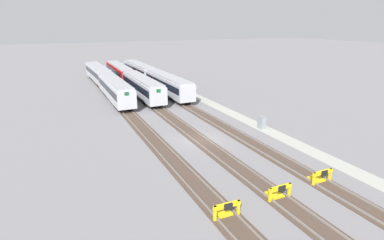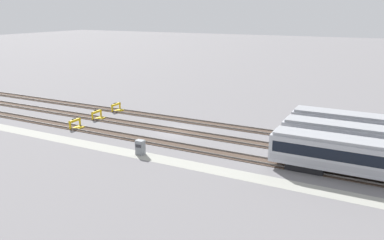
{
  "view_description": "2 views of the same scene",
  "coord_description": "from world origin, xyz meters",
  "px_view_note": "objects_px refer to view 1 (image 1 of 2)",
  "views": [
    {
      "loc": [
        -28.07,
        14.31,
        12.6
      ],
      "look_at": [
        2.23,
        0.0,
        1.8
      ],
      "focal_mm": 28.0,
      "sensor_mm": 36.0,
      "label": 1
    },
    {
      "loc": [
        22.47,
        -40.18,
        14.96
      ],
      "look_at": [
        2.23,
        0.0,
        1.8
      ],
      "focal_mm": 35.0,
      "sensor_mm": 36.0,
      "label": 2
    }
  ],
  "objects_px": {
    "bumper_stop_middle_track": "(225,210)",
    "bumper_stop_nearest_track": "(320,176)",
    "subway_car_front_row_right_inner": "(139,71)",
    "subway_car_front_row_leftmost": "(115,89)",
    "subway_car_front_row_rightmost": "(119,72)",
    "bumper_stop_near_inner_track": "(278,192)",
    "subway_car_front_row_left_inner": "(142,87)",
    "electrical_cabinet": "(262,122)",
    "subway_car_back_row_leftmost": "(168,84)",
    "subway_car_front_row_centre": "(98,73)"
  },
  "relations": [
    {
      "from": "subway_car_front_row_centre",
      "to": "subway_car_back_row_leftmost",
      "type": "xyz_separation_m",
      "value": [
        -18.72,
        -9.49,
        0.0
      ]
    },
    {
      "from": "subway_car_front_row_left_inner",
      "to": "electrical_cabinet",
      "type": "relative_size",
      "value": 11.26
    },
    {
      "from": "subway_car_front_row_centre",
      "to": "electrical_cabinet",
      "type": "bearing_deg",
      "value": -161.71
    },
    {
      "from": "subway_car_front_row_leftmost",
      "to": "subway_car_front_row_right_inner",
      "type": "height_order",
      "value": "same"
    },
    {
      "from": "subway_car_front_row_rightmost",
      "to": "bumper_stop_nearest_track",
      "type": "bearing_deg",
      "value": -174.88
    },
    {
      "from": "subway_car_front_row_left_inner",
      "to": "bumper_stop_near_inner_track",
      "type": "relative_size",
      "value": 9.0
    },
    {
      "from": "subway_car_front_row_left_inner",
      "to": "bumper_stop_middle_track",
      "type": "height_order",
      "value": "subway_car_front_row_left_inner"
    },
    {
      "from": "subway_car_front_row_rightmost",
      "to": "bumper_stop_near_inner_track",
      "type": "relative_size",
      "value": 9.01
    },
    {
      "from": "subway_car_back_row_leftmost",
      "to": "electrical_cabinet",
      "type": "bearing_deg",
      "value": -169.65
    },
    {
      "from": "subway_car_front_row_left_inner",
      "to": "bumper_stop_nearest_track",
      "type": "relative_size",
      "value": 9.0
    },
    {
      "from": "subway_car_front_row_rightmost",
      "to": "electrical_cabinet",
      "type": "distance_m",
      "value": 41.93
    },
    {
      "from": "bumper_stop_middle_track",
      "to": "subway_car_back_row_leftmost",
      "type": "bearing_deg",
      "value": -14.87
    },
    {
      "from": "subway_car_front_row_leftmost",
      "to": "subway_car_front_row_centre",
      "type": "bearing_deg",
      "value": -0.27
    },
    {
      "from": "subway_car_front_row_right_inner",
      "to": "bumper_stop_nearest_track",
      "type": "height_order",
      "value": "subway_car_front_row_right_inner"
    },
    {
      "from": "subway_car_front_row_left_inner",
      "to": "electrical_cabinet",
      "type": "distance_m",
      "value": 24.04
    },
    {
      "from": "bumper_stop_near_inner_track",
      "to": "bumper_stop_middle_track",
      "type": "bearing_deg",
      "value": 92.94
    },
    {
      "from": "bumper_stop_nearest_track",
      "to": "electrical_cabinet",
      "type": "height_order",
      "value": "electrical_cabinet"
    },
    {
      "from": "electrical_cabinet",
      "to": "subway_car_front_row_leftmost",
      "type": "bearing_deg",
      "value": 31.46
    },
    {
      "from": "subway_car_front_row_right_inner",
      "to": "electrical_cabinet",
      "type": "distance_m",
      "value": 41.31
    },
    {
      "from": "electrical_cabinet",
      "to": "subway_car_front_row_right_inner",
      "type": "bearing_deg",
      "value": 5.69
    },
    {
      "from": "subway_car_front_row_rightmost",
      "to": "subway_car_back_row_leftmost",
      "type": "distance_m",
      "value": 19.27
    },
    {
      "from": "subway_car_front_row_leftmost",
      "to": "bumper_stop_near_inner_track",
      "type": "bearing_deg",
      "value": -172.3
    },
    {
      "from": "subway_car_front_row_left_inner",
      "to": "subway_car_front_row_right_inner",
      "type": "xyz_separation_m",
      "value": [
        18.79,
        -4.79,
        0.0
      ]
    },
    {
      "from": "subway_car_front_row_centre",
      "to": "bumper_stop_nearest_track",
      "type": "relative_size",
      "value": 9.02
    },
    {
      "from": "subway_car_front_row_centre",
      "to": "subway_car_front_row_rightmost",
      "type": "relative_size",
      "value": 1.0
    },
    {
      "from": "subway_car_front_row_left_inner",
      "to": "bumper_stop_near_inner_track",
      "type": "height_order",
      "value": "subway_car_front_row_left_inner"
    },
    {
      "from": "subway_car_front_row_leftmost",
      "to": "subway_car_front_row_right_inner",
      "type": "distance_m",
      "value": 21.08
    },
    {
      "from": "subway_car_front_row_leftmost",
      "to": "bumper_stop_middle_track",
      "type": "distance_m",
      "value": 35.92
    },
    {
      "from": "subway_car_front_row_centre",
      "to": "bumper_stop_middle_track",
      "type": "bearing_deg",
      "value": 179.95
    },
    {
      "from": "subway_car_front_row_right_inner",
      "to": "subway_car_back_row_leftmost",
      "type": "height_order",
      "value": "same"
    },
    {
      "from": "subway_car_front_row_rightmost",
      "to": "subway_car_back_row_leftmost",
      "type": "xyz_separation_m",
      "value": [
        -18.66,
        -4.81,
        0.0
      ]
    },
    {
      "from": "subway_car_front_row_leftmost",
      "to": "subway_car_front_row_rightmost",
      "type": "xyz_separation_m",
      "value": [
        18.66,
        -4.77,
        0.0
      ]
    },
    {
      "from": "subway_car_front_row_leftmost",
      "to": "subway_car_front_row_left_inner",
      "type": "distance_m",
      "value": 4.77
    },
    {
      "from": "subway_car_front_row_left_inner",
      "to": "subway_car_front_row_leftmost",
      "type": "bearing_deg",
      "value": 90.0
    },
    {
      "from": "subway_car_front_row_leftmost",
      "to": "electrical_cabinet",
      "type": "xyz_separation_m",
      "value": [
        -22.3,
        -13.65,
        -1.24
      ]
    },
    {
      "from": "bumper_stop_middle_track",
      "to": "bumper_stop_nearest_track",
      "type": "bearing_deg",
      "value": -86.15
    },
    {
      "from": "subway_car_front_row_left_inner",
      "to": "subway_car_front_row_rightmost",
      "type": "distance_m",
      "value": 18.66
    },
    {
      "from": "subway_car_front_row_left_inner",
      "to": "subway_car_front_row_rightmost",
      "type": "xyz_separation_m",
      "value": [
        18.66,
        0.0,
        0.0
      ]
    },
    {
      "from": "subway_car_front_row_left_inner",
      "to": "bumper_stop_middle_track",
      "type": "distance_m",
      "value": 36.23
    },
    {
      "from": "subway_car_front_row_right_inner",
      "to": "subway_car_front_row_left_inner",
      "type": "bearing_deg",
      "value": 165.71
    },
    {
      "from": "subway_car_front_row_right_inner",
      "to": "electrical_cabinet",
      "type": "xyz_separation_m",
      "value": [
        -41.09,
        -4.09,
        -1.24
      ]
    },
    {
      "from": "subway_car_front_row_leftmost",
      "to": "bumper_stop_middle_track",
      "type": "bearing_deg",
      "value": -179.93
    },
    {
      "from": "subway_car_front_row_leftmost",
      "to": "subway_car_front_row_rightmost",
      "type": "height_order",
      "value": "same"
    },
    {
      "from": "subway_car_front_row_right_inner",
      "to": "subway_car_front_row_rightmost",
      "type": "bearing_deg",
      "value": 91.55
    },
    {
      "from": "subway_car_front_row_right_inner",
      "to": "bumper_stop_near_inner_track",
      "type": "xyz_separation_m",
      "value": [
        -54.43,
        4.74,
        -1.53
      ]
    },
    {
      "from": "subway_car_back_row_leftmost",
      "to": "bumper_stop_middle_track",
      "type": "bearing_deg",
      "value": 165.13
    },
    {
      "from": "subway_car_front_row_centre",
      "to": "subway_car_front_row_right_inner",
      "type": "relative_size",
      "value": 1.0
    },
    {
      "from": "subway_car_front_row_leftmost",
      "to": "subway_car_front_row_rightmost",
      "type": "bearing_deg",
      "value": -14.34
    },
    {
      "from": "subway_car_front_row_centre",
      "to": "bumper_stop_nearest_track",
      "type": "bearing_deg",
      "value": -170.01
    },
    {
      "from": "subway_car_front_row_leftmost",
      "to": "bumper_stop_nearest_track",
      "type": "xyz_separation_m",
      "value": [
        -35.25,
        -9.6,
        -1.53
      ]
    }
  ]
}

